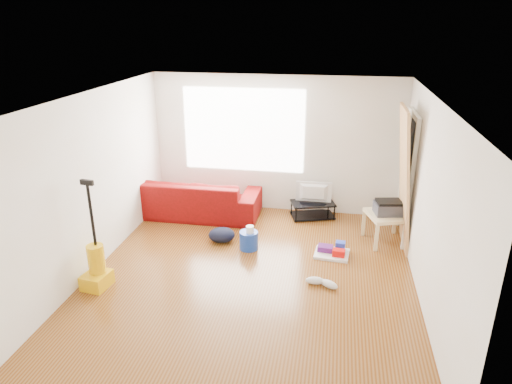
% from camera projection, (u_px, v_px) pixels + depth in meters
% --- Properties ---
extents(room, '(4.51, 5.01, 2.51)m').
position_uv_depth(room, '(258.00, 190.00, 6.10)').
color(room, '#5E2B09').
rests_on(room, ground).
extents(sofa, '(2.37, 0.93, 0.69)m').
position_uv_depth(sofa, '(195.00, 214.00, 8.45)').
color(sofa, '#490805').
rests_on(sofa, ground).
extents(tv_stand, '(0.86, 0.65, 0.29)m').
position_uv_depth(tv_stand, '(313.00, 209.00, 8.29)').
color(tv_stand, black).
rests_on(tv_stand, ground).
extents(tv, '(0.64, 0.08, 0.37)m').
position_uv_depth(tv, '(313.00, 193.00, 8.17)').
color(tv, black).
rests_on(tv, tv_stand).
extents(side_table, '(0.76, 0.76, 0.49)m').
position_uv_depth(side_table, '(387.00, 218.00, 7.28)').
color(side_table, tan).
rests_on(side_table, ground).
extents(printer, '(0.48, 0.40, 0.22)m').
position_uv_depth(printer, '(388.00, 207.00, 7.22)').
color(printer, '#2E2F37').
rests_on(printer, side_table).
extents(bucket, '(0.31, 0.31, 0.29)m').
position_uv_depth(bucket, '(249.00, 249.00, 7.20)').
color(bucket, '#1538A4').
rests_on(bucket, ground).
extents(toilet_paper, '(0.12, 0.12, 0.11)m').
position_uv_depth(toilet_paper, '(250.00, 238.00, 7.10)').
color(toilet_paper, white).
rests_on(toilet_paper, bucket).
extents(cleaning_tray, '(0.55, 0.46, 0.18)m').
position_uv_depth(cleaning_tray, '(333.00, 251.00, 7.00)').
color(cleaning_tray, silver).
rests_on(cleaning_tray, ground).
extents(backpack, '(0.49, 0.42, 0.24)m').
position_uv_depth(backpack, '(222.00, 241.00, 7.43)').
color(backpack, black).
rests_on(backpack, ground).
extents(sneakers, '(0.47, 0.24, 0.11)m').
position_uv_depth(sneakers, '(322.00, 282.00, 6.19)').
color(sneakers, silver).
rests_on(sneakers, ground).
extents(vacuum, '(0.36, 0.40, 1.51)m').
position_uv_depth(vacuum, '(96.00, 268.00, 6.11)').
color(vacuum, '#DCA409').
rests_on(vacuum, ground).
extents(door_panel, '(0.28, 0.89, 2.21)m').
position_uv_depth(door_panel, '(396.00, 244.00, 7.36)').
color(door_panel, '#B5794C').
rests_on(door_panel, ground).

